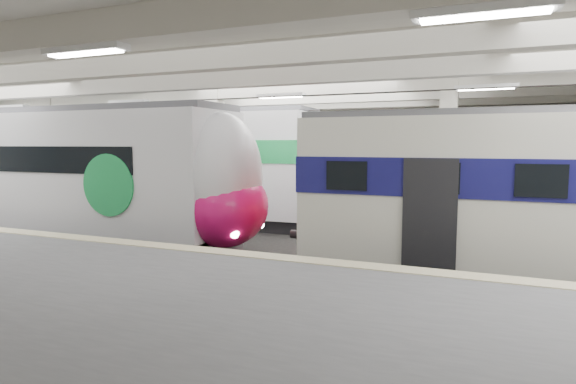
% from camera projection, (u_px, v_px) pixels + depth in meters
% --- Properties ---
extents(station_hall, '(36.00, 24.00, 5.75)m').
position_uv_depth(station_hall, '(221.00, 151.00, 11.89)').
color(station_hall, black).
rests_on(station_hall, ground).
extents(modern_emu, '(14.31, 2.95, 4.59)m').
position_uv_depth(modern_emu, '(85.00, 179.00, 15.95)').
color(modern_emu, silver).
rests_on(modern_emu, ground).
extents(far_train, '(15.49, 3.79, 4.85)m').
position_uv_depth(far_train, '(149.00, 164.00, 21.66)').
color(far_train, silver).
rests_on(far_train, ground).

